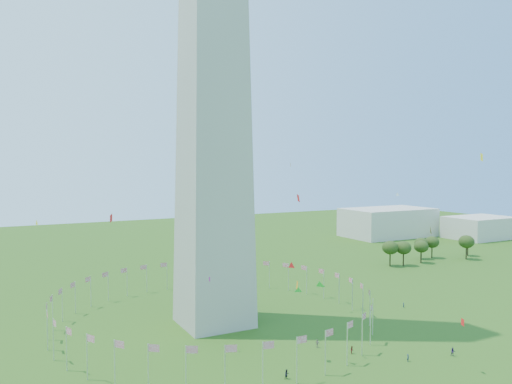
% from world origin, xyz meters
% --- Properties ---
extents(flag_ring, '(80.24, 80.24, 9.00)m').
position_xyz_m(flag_ring, '(-0.00, 50.00, 4.50)').
color(flag_ring, silver).
rests_on(flag_ring, ground).
extents(gov_building_east_a, '(50.00, 30.00, 16.00)m').
position_xyz_m(gov_building_east_a, '(150.00, 150.00, 8.00)').
color(gov_building_east_a, beige).
rests_on(gov_building_east_a, ground).
extents(gov_building_east_b, '(35.00, 25.00, 12.00)m').
position_xyz_m(gov_building_east_b, '(190.00, 120.00, 6.00)').
color(gov_building_east_b, beige).
rests_on(gov_building_east_b, ground).
extents(kites_aloft, '(112.50, 73.49, 35.15)m').
position_xyz_m(kites_aloft, '(15.47, 19.88, 23.69)').
color(kites_aloft, green).
rests_on(kites_aloft, ground).
extents(tree_line_east, '(53.10, 15.69, 10.33)m').
position_xyz_m(tree_line_east, '(113.12, 84.82, 4.82)').
color(tree_line_east, '#344F1A').
rests_on(tree_line_east, ground).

